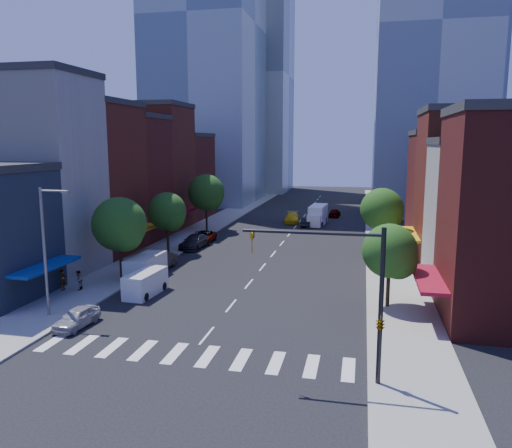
{
  "coord_description": "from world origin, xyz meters",
  "views": [
    {
      "loc": [
        9.43,
        -28.89,
        12.22
      ],
      "look_at": [
        0.23,
        13.88,
        5.0
      ],
      "focal_mm": 35.0,
      "sensor_mm": 36.0,
      "label": 1
    }
  ],
  "objects_px": {
    "parked_car_rear": "(194,242)",
    "cargo_van_near": "(145,283)",
    "box_truck": "(318,216)",
    "cargo_van_far": "(145,267)",
    "parked_car_third": "(203,237)",
    "pedestrian_near": "(63,280)",
    "pedestrian_far": "(79,280)",
    "parked_car_front": "(77,318)",
    "taxi": "(292,218)",
    "traffic_car_oncoming": "(306,222)",
    "traffic_car_far": "(335,213)",
    "parked_car_second": "(159,262)"
  },
  "relations": [
    {
      "from": "parked_car_rear",
      "to": "box_truck",
      "type": "bearing_deg",
      "value": 62.03
    },
    {
      "from": "box_truck",
      "to": "cargo_van_far",
      "type": "bearing_deg",
      "value": -106.52
    },
    {
      "from": "cargo_van_far",
      "to": "box_truck",
      "type": "height_order",
      "value": "box_truck"
    },
    {
      "from": "cargo_van_far",
      "to": "parked_car_front",
      "type": "bearing_deg",
      "value": -85.34
    },
    {
      "from": "parked_car_third",
      "to": "parked_car_rear",
      "type": "height_order",
      "value": "parked_car_rear"
    },
    {
      "from": "parked_car_third",
      "to": "cargo_van_near",
      "type": "bearing_deg",
      "value": -86.36
    },
    {
      "from": "traffic_car_oncoming",
      "to": "box_truck",
      "type": "height_order",
      "value": "box_truck"
    },
    {
      "from": "traffic_car_oncoming",
      "to": "pedestrian_far",
      "type": "xyz_separation_m",
      "value": [
        -14.7,
        -36.1,
        0.33
      ]
    },
    {
      "from": "pedestrian_near",
      "to": "parked_car_second",
      "type": "bearing_deg",
      "value": -38.34
    },
    {
      "from": "parked_car_rear",
      "to": "pedestrian_near",
      "type": "xyz_separation_m",
      "value": [
        -5.0,
        -18.45,
        0.22
      ]
    },
    {
      "from": "cargo_van_far",
      "to": "pedestrian_far",
      "type": "xyz_separation_m",
      "value": [
        -3.7,
        -4.82,
        -0.08
      ]
    },
    {
      "from": "taxi",
      "to": "pedestrian_near",
      "type": "distance_m",
      "value": 41.49
    },
    {
      "from": "box_truck",
      "to": "traffic_car_far",
      "type": "bearing_deg",
      "value": 79.89
    },
    {
      "from": "traffic_car_oncoming",
      "to": "box_truck",
      "type": "xyz_separation_m",
      "value": [
        1.44,
        2.11,
        0.7
      ]
    },
    {
      "from": "cargo_van_far",
      "to": "parked_car_rear",
      "type": "bearing_deg",
      "value": 91.91
    },
    {
      "from": "parked_car_rear",
      "to": "cargo_van_near",
      "type": "bearing_deg",
      "value": -79.69
    },
    {
      "from": "parked_car_rear",
      "to": "pedestrian_near",
      "type": "relative_size",
      "value": 3.16
    },
    {
      "from": "parked_car_third",
      "to": "cargo_van_far",
      "type": "height_order",
      "value": "cargo_van_far"
    },
    {
      "from": "parked_car_rear",
      "to": "pedestrian_near",
      "type": "height_order",
      "value": "pedestrian_near"
    },
    {
      "from": "cargo_van_far",
      "to": "box_truck",
      "type": "relative_size",
      "value": 0.71
    },
    {
      "from": "parked_car_second",
      "to": "traffic_car_far",
      "type": "distance_m",
      "value": 41.19
    },
    {
      "from": "cargo_van_near",
      "to": "traffic_car_oncoming",
      "type": "height_order",
      "value": "cargo_van_near"
    },
    {
      "from": "parked_car_second",
      "to": "cargo_van_near",
      "type": "xyz_separation_m",
      "value": [
        1.99,
        -7.64,
        0.15
      ]
    },
    {
      "from": "cargo_van_far",
      "to": "pedestrian_near",
      "type": "relative_size",
      "value": 2.97
    },
    {
      "from": "taxi",
      "to": "parked_car_front",
      "type": "bearing_deg",
      "value": -105.24
    },
    {
      "from": "parked_car_second",
      "to": "taxi",
      "type": "bearing_deg",
      "value": 78.49
    },
    {
      "from": "cargo_van_far",
      "to": "traffic_car_oncoming",
      "type": "height_order",
      "value": "cargo_van_far"
    },
    {
      "from": "traffic_car_far",
      "to": "pedestrian_far",
      "type": "height_order",
      "value": "pedestrian_far"
    },
    {
      "from": "parked_car_rear",
      "to": "cargo_van_near",
      "type": "height_order",
      "value": "cargo_van_near"
    },
    {
      "from": "cargo_van_near",
      "to": "traffic_car_oncoming",
      "type": "distance_m",
      "value": 36.86
    },
    {
      "from": "parked_car_front",
      "to": "box_truck",
      "type": "distance_m",
      "value": 46.96
    },
    {
      "from": "pedestrian_far",
      "to": "parked_car_rear",
      "type": "bearing_deg",
      "value": 155.12
    },
    {
      "from": "parked_car_rear",
      "to": "cargo_van_far",
      "type": "xyz_separation_m",
      "value": [
        -0.0,
        -13.43,
        0.27
      ]
    },
    {
      "from": "pedestrian_near",
      "to": "cargo_van_far",
      "type": "bearing_deg",
      "value": -51.83
    },
    {
      "from": "parked_car_third",
      "to": "pedestrian_far",
      "type": "relative_size",
      "value": 3.1
    },
    {
      "from": "taxi",
      "to": "traffic_car_oncoming",
      "type": "relative_size",
      "value": 1.34
    },
    {
      "from": "parked_car_third",
      "to": "taxi",
      "type": "bearing_deg",
      "value": 62.38
    },
    {
      "from": "parked_car_rear",
      "to": "taxi",
      "type": "distance_m",
      "value": 22.45
    },
    {
      "from": "parked_car_second",
      "to": "parked_car_third",
      "type": "height_order",
      "value": "parked_car_second"
    },
    {
      "from": "taxi",
      "to": "pedestrian_far",
      "type": "bearing_deg",
      "value": -112.88
    },
    {
      "from": "parked_car_rear",
      "to": "cargo_van_far",
      "type": "height_order",
      "value": "cargo_van_far"
    },
    {
      "from": "traffic_car_far",
      "to": "pedestrian_near",
      "type": "relative_size",
      "value": 2.3
    },
    {
      "from": "traffic_car_far",
      "to": "parked_car_second",
      "type": "bearing_deg",
      "value": 74.98
    },
    {
      "from": "parked_car_second",
      "to": "taxi",
      "type": "xyz_separation_m",
      "value": [
        8.5,
        31.03,
        -0.04
      ]
    },
    {
      "from": "taxi",
      "to": "box_truck",
      "type": "height_order",
      "value": "box_truck"
    },
    {
      "from": "parked_car_second",
      "to": "pedestrian_near",
      "type": "xyz_separation_m",
      "value": [
        -5.0,
        -8.2,
        0.2
      ]
    },
    {
      "from": "cargo_van_far",
      "to": "taxi",
      "type": "distance_m",
      "value": 35.25
    },
    {
      "from": "box_truck",
      "to": "pedestrian_far",
      "type": "distance_m",
      "value": 41.48
    },
    {
      "from": "parked_car_third",
      "to": "pedestrian_far",
      "type": "distance_m",
      "value": 21.82
    },
    {
      "from": "parked_car_second",
      "to": "traffic_car_far",
      "type": "bearing_deg",
      "value": 73.17
    }
  ]
}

